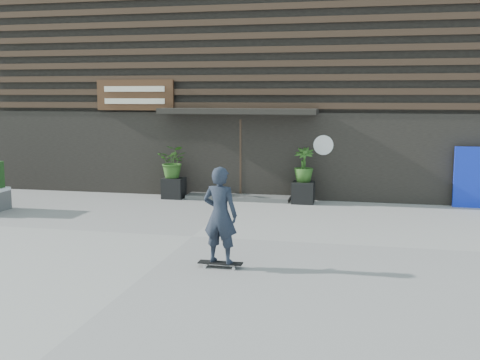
# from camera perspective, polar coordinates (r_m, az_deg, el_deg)

# --- Properties ---
(ground) EXTENTS (80.00, 80.00, 0.00)m
(ground) POSITION_cam_1_polar(r_m,az_deg,el_deg) (12.52, -4.70, -5.54)
(ground) COLOR gray
(ground) RESTS_ON ground
(entrance_step) EXTENTS (3.00, 0.80, 0.12)m
(entrance_step) POSITION_cam_1_polar(r_m,az_deg,el_deg) (16.86, -0.15, -1.70)
(entrance_step) COLOR #474745
(entrance_step) RESTS_ON ground
(planter_pot_left) EXTENTS (0.60, 0.60, 0.60)m
(planter_pot_left) POSITION_cam_1_polar(r_m,az_deg,el_deg) (17.14, -6.52, -0.78)
(planter_pot_left) COLOR black
(planter_pot_left) RESTS_ON ground
(bamboo_left) EXTENTS (0.86, 0.75, 0.96)m
(bamboo_left) POSITION_cam_1_polar(r_m,az_deg,el_deg) (17.03, -6.56, 1.81)
(bamboo_left) COLOR #2D591E
(bamboo_left) RESTS_ON planter_pot_left
(planter_pot_right) EXTENTS (0.60, 0.60, 0.60)m
(planter_pot_right) POSITION_cam_1_polar(r_m,az_deg,el_deg) (16.33, 6.22, -1.22)
(planter_pot_right) COLOR black
(planter_pot_right) RESTS_ON ground
(bamboo_right) EXTENTS (0.54, 0.54, 0.96)m
(bamboo_right) POSITION_cam_1_polar(r_m,az_deg,el_deg) (16.22, 6.26, 1.49)
(bamboo_right) COLOR #2D591E
(bamboo_right) RESTS_ON planter_pot_right
(building) EXTENTS (18.00, 11.00, 8.00)m
(building) POSITION_cam_1_polar(r_m,az_deg,el_deg) (21.90, 2.91, 10.91)
(building) COLOR black
(building) RESTS_ON ground
(skateboarder) EXTENTS (0.78, 0.49, 1.79)m
(skateboarder) POSITION_cam_1_polar(r_m,az_deg,el_deg) (10.06, -1.96, -3.49)
(skateboarder) COLOR black
(skateboarder) RESTS_ON ground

